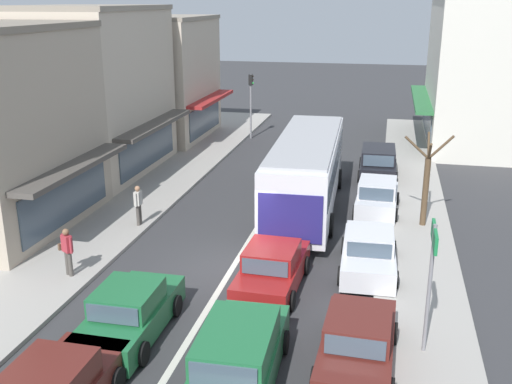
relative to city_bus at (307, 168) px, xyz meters
name	(u,v)px	position (x,y,z in m)	size (l,w,h in m)	color
ground_plane	(232,268)	(-1.60, -6.49, -1.88)	(140.00, 140.00, 0.00)	#353538
lane_centre_line	(258,227)	(-1.60, -2.49, -1.88)	(0.20, 28.00, 0.01)	silver
sidewalk_left	(123,198)	(-8.40, -0.49, -1.81)	(5.20, 44.00, 0.14)	#A39E96
kerb_right	(414,220)	(4.60, -0.49, -1.82)	(2.80, 44.00, 0.12)	#A39E96
shopfront_mid_block	(90,92)	(-11.78, 3.63, 2.37)	(7.11, 8.65, 8.51)	beige
shopfront_far_end	(153,78)	(-11.78, 12.14, 2.01)	(7.95, 7.72, 7.80)	beige
building_right_far	(501,71)	(9.89, 15.30, 2.68)	(9.40, 12.08, 9.13)	silver
city_bus	(307,168)	(0.00, 0.00, 0.00)	(3.02, 10.94, 3.23)	silver
wagon_adjacent_lane_lead	(239,356)	(0.21, -12.69, -1.14)	(2.04, 4.55, 1.58)	#1E6638
sedan_behind_bus_mid	(272,269)	(0.02, -7.68, -1.22)	(1.99, 4.25, 1.47)	maroon
sedan_behind_bus_near	(130,313)	(-3.21, -11.25, -1.22)	(1.93, 4.22, 1.47)	#1E6638
parked_sedan_kerb_front	(358,344)	(2.91, -11.42, -1.22)	(1.99, 4.25, 1.47)	#561E19
parked_sedan_kerb_second	(369,253)	(2.94, -5.68, -1.22)	(2.00, 4.25, 1.47)	silver
parked_hatchback_kerb_third	(377,197)	(3.03, 0.24, -1.17)	(1.89, 3.74, 1.54)	silver
parked_wagon_kerb_rear	(378,163)	(2.91, 5.93, -1.14)	(2.02, 4.54, 1.58)	black
traffic_light_downstreet	(251,95)	(-5.52, 13.22, 0.97)	(0.32, 0.24, 4.20)	gray
directional_road_sign	(432,260)	(4.56, -10.48, 0.80)	(0.10, 1.40, 3.60)	gray
street_tree_right	(426,183)	(4.91, -1.09, -0.02)	(1.88, 1.85, 3.84)	brown
pedestrian_with_handbag_near	(67,249)	(-6.61, -8.46, -0.81)	(0.63, 0.45, 1.63)	#4C4742
pedestrian_browsing_midblock	(138,203)	(-6.21, -3.63, -0.81)	(0.22, 0.57, 1.63)	#4C4742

